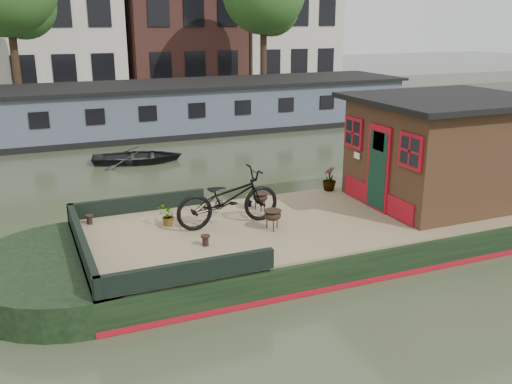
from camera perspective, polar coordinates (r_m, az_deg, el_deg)
name	(u,v)px	position (r m, az deg, el deg)	size (l,w,h in m)	color
ground	(358,239)	(13.02, 10.18, -4.65)	(120.00, 120.00, 0.00)	#313823
houseboat_hull	(306,236)	(12.28, 5.00, -4.42)	(14.01, 4.02, 0.60)	black
houseboat_deck	(360,213)	(12.81, 10.33, -2.05)	(11.80, 3.80, 0.05)	#8F8058
bow_bulwark	(129,237)	(10.93, -12.57, -4.41)	(3.00, 4.00, 0.35)	black
cabin	(444,149)	(13.77, 18.28, 4.12)	(4.00, 3.50, 2.42)	black
bicycle	(228,198)	(11.62, -2.82, -0.62)	(0.77, 2.21, 1.16)	black
potted_plant_b	(249,200)	(12.91, -0.73, -0.83)	(0.16, 0.13, 0.29)	maroon
potted_plant_c	(168,216)	(11.81, -8.82, -2.38)	(0.38, 0.33, 0.43)	#AD6F32
potted_plant_d	(329,179)	(14.19, 7.35, 1.34)	(0.34, 0.34, 0.60)	brown
brazier_front	(273,220)	(11.47, 1.67, -2.81)	(0.38, 0.38, 0.41)	black
brazier_rear	(260,201)	(12.63, 0.43, -0.95)	(0.37, 0.37, 0.40)	black
bollard_port	(90,220)	(12.30, -16.31, -2.66)	(0.17, 0.17, 0.20)	black
bollard_stbd	(205,240)	(10.75, -5.08, -4.85)	(0.18, 0.18, 0.20)	black
dinghy	(138,153)	(20.02, -11.76, 3.83)	(2.18, 3.05, 0.63)	black
far_houseboat	(183,109)	(25.29, -7.28, 8.23)	(20.40, 4.40, 2.11)	#424E58
quay	(150,102)	(31.60, -10.53, 8.85)	(60.00, 6.00, 0.90)	#47443F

